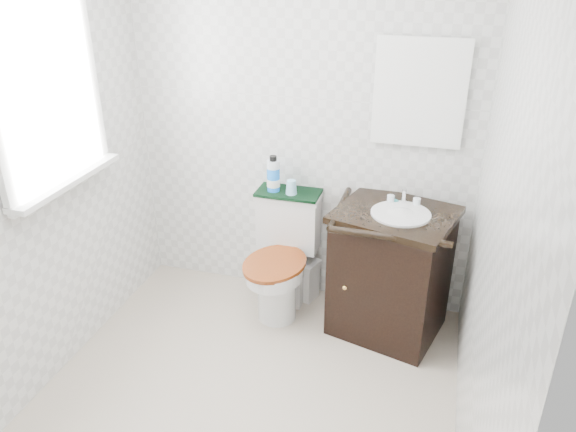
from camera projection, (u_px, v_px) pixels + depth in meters
The scene contains 14 objects.
floor at pixel (240, 407), 2.98m from camera, with size 2.40×2.40×0.00m, color beige.
wall_back at pixel (301, 124), 3.48m from camera, with size 2.40×2.40×0.00m, color silver.
wall_front at pixel (55, 391), 1.41m from camera, with size 2.40×2.40×0.00m, color silver.
wall_left at pixel (19, 175), 2.73m from camera, with size 2.40×2.40×0.00m, color silver.
wall_right at pixel (495, 234), 2.17m from camera, with size 2.40×2.40×0.00m, color silver.
window at pixel (44, 92), 2.78m from camera, with size 0.02×0.70×0.90m, color white.
mirror at pixel (420, 93), 3.18m from camera, with size 0.50×0.02×0.60m, color silver.
toilet at pixel (283, 261), 3.68m from camera, with size 0.44×0.65×0.77m.
vanity at pixel (391, 270), 3.40m from camera, with size 0.78×0.71×0.92m.
trash_bin at pixel (303, 278), 3.85m from camera, with size 0.24×0.21×0.29m.
towel at pixel (289, 193), 3.59m from camera, with size 0.41×0.22×0.02m, color black.
mouthwash_bottle at pixel (273, 175), 3.55m from camera, with size 0.08×0.08×0.23m.
cup at pixel (291, 187), 3.53m from camera, with size 0.07×0.07×0.09m, color #94D6F3.
soap_bar at pixel (393, 201), 3.35m from camera, with size 0.08×0.05×0.02m, color #166A6D.
Camera 1 is at (0.86, -2.07, 2.22)m, focal length 35.00 mm.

